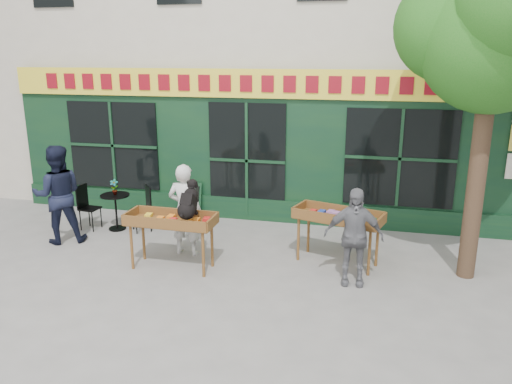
% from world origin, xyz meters
% --- Properties ---
extents(ground, '(80.00, 80.00, 0.00)m').
position_xyz_m(ground, '(0.00, 0.00, 0.00)').
color(ground, slate).
rests_on(ground, ground).
extents(building, '(14.00, 7.26, 10.00)m').
position_xyz_m(building, '(0.00, 5.97, 4.97)').
color(building, beige).
rests_on(building, ground).
extents(street_tree, '(3.05, 2.90, 5.60)m').
position_xyz_m(street_tree, '(4.34, 0.36, 4.11)').
color(street_tree, '#382619').
rests_on(street_tree, ground).
extents(book_cart_center, '(1.51, 0.64, 0.99)m').
position_xyz_m(book_cart_center, '(-0.60, -0.54, 0.82)').
color(book_cart_center, brown).
rests_on(book_cart_center, ground).
extents(dog, '(0.35, 0.60, 0.60)m').
position_xyz_m(dog, '(-0.25, -0.59, 1.29)').
color(dog, black).
rests_on(dog, book_cart_center).
extents(woman, '(0.63, 0.42, 1.71)m').
position_xyz_m(woman, '(-0.60, 0.11, 0.85)').
color(woman, silver).
rests_on(woman, ground).
extents(book_cart_right, '(1.61, 1.02, 0.99)m').
position_xyz_m(book_cart_right, '(2.15, 0.33, 0.82)').
color(book_cart_right, brown).
rests_on(book_cart_right, ground).
extents(man_right, '(0.96, 0.45, 1.60)m').
position_xyz_m(man_right, '(2.45, -0.42, 0.80)').
color(man_right, slate).
rests_on(man_right, ground).
extents(bistro_table, '(0.60, 0.60, 0.76)m').
position_xyz_m(bistro_table, '(-2.52, 1.02, 0.54)').
color(bistro_table, black).
rests_on(bistro_table, ground).
extents(bistro_chair_left, '(0.39, 0.39, 0.95)m').
position_xyz_m(bistro_chair_left, '(-3.16, 0.93, 0.56)').
color(bistro_chair_left, black).
rests_on(bistro_chair_left, ground).
extents(bistro_chair_right, '(0.51, 0.51, 0.95)m').
position_xyz_m(bistro_chair_right, '(-1.90, 1.13, 0.56)').
color(bistro_chair_right, black).
rests_on(bistro_chair_right, ground).
extents(potted_plant, '(0.19, 0.15, 0.33)m').
position_xyz_m(potted_plant, '(-2.52, 1.02, 0.93)').
color(potted_plant, gray).
rests_on(potted_plant, bistro_table).
extents(man_left, '(1.18, 1.11, 1.93)m').
position_xyz_m(man_left, '(-3.22, 0.12, 0.97)').
color(man_left, black).
rests_on(man_left, ground).
extents(chalkboard, '(0.57, 0.23, 0.79)m').
position_xyz_m(chalkboard, '(-1.32, 2.19, 0.40)').
color(chalkboard, black).
rests_on(chalkboard, ground).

